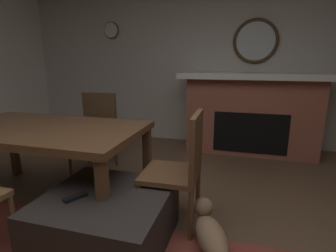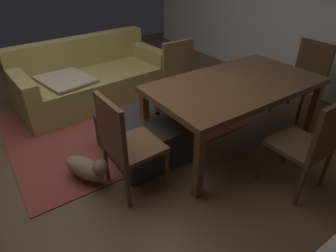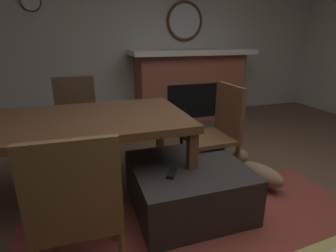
{
  "view_description": "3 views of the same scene",
  "coord_description": "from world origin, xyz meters",
  "px_view_note": "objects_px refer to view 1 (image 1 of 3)",
  "views": [
    {
      "loc": [
        -0.42,
        1.12,
        1.3
      ],
      "look_at": [
        0.24,
        -1.22,
        0.71
      ],
      "focal_mm": 28.17,
      "sensor_mm": 36.0,
      "label": 1
    },
    {
      "loc": [
        -0.81,
        -2.57,
        1.88
      ],
      "look_at": [
        0.23,
        -1.07,
        0.75
      ],
      "focal_mm": 30.48,
      "sensor_mm": 36.0,
      "label": 2
    },
    {
      "loc": [
        1.2,
        1.36,
        1.34
      ],
      "look_at": [
        0.51,
        -0.73,
        0.6
      ],
      "focal_mm": 28.4,
      "sensor_mm": 36.0,
      "label": 3
    }
  ],
  "objects_px": {
    "tv_remote": "(75,197)",
    "dining_chair_south": "(96,127)",
    "dining_chair_west": "(182,164)",
    "round_wall_mirror": "(256,41)",
    "small_dog": "(210,233)",
    "fireplace": "(251,113)",
    "wall_clock": "(111,30)",
    "dining_table": "(43,134)",
    "ottoman_coffee_table": "(107,220)"
  },
  "relations": [
    {
      "from": "tv_remote",
      "to": "dining_chair_south",
      "type": "height_order",
      "value": "dining_chair_south"
    },
    {
      "from": "dining_chair_west",
      "to": "round_wall_mirror",
      "type": "bearing_deg",
      "value": -103.41
    },
    {
      "from": "dining_chair_west",
      "to": "small_dog",
      "type": "relative_size",
      "value": 1.79
    },
    {
      "from": "dining_chair_west",
      "to": "small_dog",
      "type": "xyz_separation_m",
      "value": [
        -0.27,
        0.29,
        -0.36
      ]
    },
    {
      "from": "fireplace",
      "to": "small_dog",
      "type": "bearing_deg",
      "value": 82.99
    },
    {
      "from": "fireplace",
      "to": "wall_clock",
      "type": "xyz_separation_m",
      "value": [
        2.32,
        -0.29,
        1.23
      ]
    },
    {
      "from": "dining_chair_south",
      "to": "wall_clock",
      "type": "relative_size",
      "value": 3.49
    },
    {
      "from": "round_wall_mirror",
      "to": "wall_clock",
      "type": "xyz_separation_m",
      "value": [
        2.32,
        0.0,
        0.22
      ]
    },
    {
      "from": "dining_table",
      "to": "dining_chair_south",
      "type": "height_order",
      "value": "dining_chair_south"
    },
    {
      "from": "ottoman_coffee_table",
      "to": "tv_remote",
      "type": "height_order",
      "value": "tv_remote"
    },
    {
      "from": "tv_remote",
      "to": "dining_chair_south",
      "type": "bearing_deg",
      "value": -34.58
    },
    {
      "from": "small_dog",
      "to": "wall_clock",
      "type": "distance_m",
      "value": 3.71
    },
    {
      "from": "ottoman_coffee_table",
      "to": "dining_chair_west",
      "type": "bearing_deg",
      "value": -139.83
    },
    {
      "from": "dining_chair_west",
      "to": "small_dog",
      "type": "bearing_deg",
      "value": 132.98
    },
    {
      "from": "fireplace",
      "to": "dining_chair_south",
      "type": "height_order",
      "value": "fireplace"
    },
    {
      "from": "dining_chair_south",
      "to": "dining_chair_west",
      "type": "distance_m",
      "value": 1.56
    },
    {
      "from": "round_wall_mirror",
      "to": "ottoman_coffee_table",
      "type": "height_order",
      "value": "round_wall_mirror"
    },
    {
      "from": "round_wall_mirror",
      "to": "dining_chair_west",
      "type": "relative_size",
      "value": 0.69
    },
    {
      "from": "dining_table",
      "to": "wall_clock",
      "type": "height_order",
      "value": "wall_clock"
    },
    {
      "from": "round_wall_mirror",
      "to": "tv_remote",
      "type": "relative_size",
      "value": 4.02
    },
    {
      "from": "round_wall_mirror",
      "to": "small_dog",
      "type": "height_order",
      "value": "round_wall_mirror"
    },
    {
      "from": "round_wall_mirror",
      "to": "ottoman_coffee_table",
      "type": "relative_size",
      "value": 0.75
    },
    {
      "from": "small_dog",
      "to": "wall_clock",
      "type": "height_order",
      "value": "wall_clock"
    },
    {
      "from": "round_wall_mirror",
      "to": "wall_clock",
      "type": "relative_size",
      "value": 2.41
    },
    {
      "from": "round_wall_mirror",
      "to": "dining_table",
      "type": "distance_m",
      "value": 3.11
    },
    {
      "from": "round_wall_mirror",
      "to": "wall_clock",
      "type": "height_order",
      "value": "wall_clock"
    },
    {
      "from": "dining_table",
      "to": "dining_chair_west",
      "type": "xyz_separation_m",
      "value": [
        -1.28,
        -0.0,
        -0.14
      ]
    },
    {
      "from": "ottoman_coffee_table",
      "to": "small_dog",
      "type": "height_order",
      "value": "ottoman_coffee_table"
    },
    {
      "from": "dining_table",
      "to": "wall_clock",
      "type": "distance_m",
      "value": 2.65
    },
    {
      "from": "ottoman_coffee_table",
      "to": "tv_remote",
      "type": "xyz_separation_m",
      "value": [
        0.17,
        0.1,
        0.21
      ]
    },
    {
      "from": "tv_remote",
      "to": "wall_clock",
      "type": "bearing_deg",
      "value": -38.05
    },
    {
      "from": "ottoman_coffee_table",
      "to": "wall_clock",
      "type": "bearing_deg",
      "value": -64.49
    },
    {
      "from": "ottoman_coffee_table",
      "to": "small_dog",
      "type": "xyz_separation_m",
      "value": [
        -0.73,
        -0.1,
        -0.04
      ]
    },
    {
      "from": "tv_remote",
      "to": "wall_clock",
      "type": "height_order",
      "value": "wall_clock"
    },
    {
      "from": "ottoman_coffee_table",
      "to": "dining_chair_west",
      "type": "distance_m",
      "value": 0.69
    },
    {
      "from": "fireplace",
      "to": "dining_chair_west",
      "type": "bearing_deg",
      "value": 74.81
    },
    {
      "from": "tv_remote",
      "to": "dining_chair_south",
      "type": "xyz_separation_m",
      "value": [
        0.65,
        -1.37,
        0.12
      ]
    },
    {
      "from": "fireplace",
      "to": "dining_table",
      "type": "relative_size",
      "value": 1.14
    },
    {
      "from": "dining_chair_south",
      "to": "wall_clock",
      "type": "height_order",
      "value": "wall_clock"
    },
    {
      "from": "fireplace",
      "to": "round_wall_mirror",
      "type": "relative_size",
      "value": 3.15
    },
    {
      "from": "wall_clock",
      "to": "dining_table",
      "type": "bearing_deg",
      "value": 101.66
    },
    {
      "from": "tv_remote",
      "to": "small_dog",
      "type": "distance_m",
      "value": 0.96
    },
    {
      "from": "wall_clock",
      "to": "ottoman_coffee_table",
      "type": "bearing_deg",
      "value": 115.51
    },
    {
      "from": "dining_chair_south",
      "to": "dining_table",
      "type": "bearing_deg",
      "value": 90.16
    },
    {
      "from": "wall_clock",
      "to": "dining_chair_south",
      "type": "bearing_deg",
      "value": 108.31
    },
    {
      "from": "ottoman_coffee_table",
      "to": "dining_chair_south",
      "type": "relative_size",
      "value": 0.93
    },
    {
      "from": "dining_table",
      "to": "dining_chair_west",
      "type": "height_order",
      "value": "dining_chair_west"
    },
    {
      "from": "ottoman_coffee_table",
      "to": "dining_chair_south",
      "type": "distance_m",
      "value": 1.55
    },
    {
      "from": "ottoman_coffee_table",
      "to": "tv_remote",
      "type": "bearing_deg",
      "value": 30.74
    },
    {
      "from": "dining_chair_south",
      "to": "dining_chair_west",
      "type": "xyz_separation_m",
      "value": [
        -1.28,
        0.88,
        0.0
      ]
    }
  ]
}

